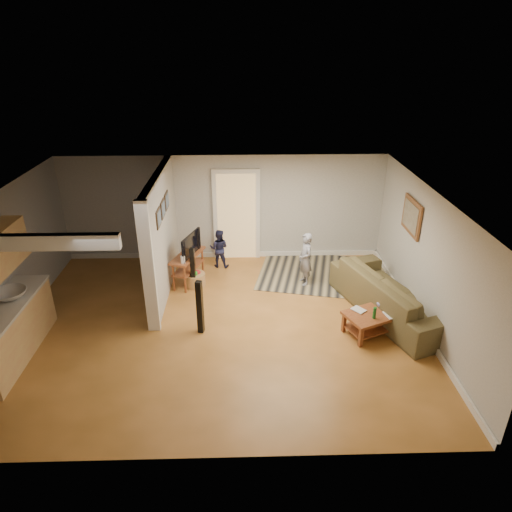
% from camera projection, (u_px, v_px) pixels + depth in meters
% --- Properties ---
extents(ground, '(7.50, 7.50, 0.00)m').
position_uv_depth(ground, '(220.00, 325.00, 8.55)').
color(ground, brown).
rests_on(ground, ground).
extents(room_shell, '(7.54, 6.02, 2.52)m').
position_uv_depth(room_shell, '(160.00, 245.00, 8.27)').
color(room_shell, '#A4A29D').
rests_on(room_shell, ground).
extents(area_rug, '(3.19, 2.61, 0.01)m').
position_uv_depth(area_rug, '(322.00, 274.00, 10.39)').
color(area_rug, black).
rests_on(area_rug, ground).
extents(sofa, '(2.00, 3.02, 0.82)m').
position_uv_depth(sofa, '(389.00, 312.00, 8.93)').
color(sofa, '#3F341F').
rests_on(sofa, ground).
extents(coffee_table, '(1.23, 1.00, 0.63)m').
position_uv_depth(coffee_table, '(375.00, 316.00, 8.21)').
color(coffee_table, maroon).
rests_on(coffee_table, ground).
extents(tv_console, '(0.72, 1.12, 0.91)m').
position_uv_depth(tv_console, '(188.00, 257.00, 9.80)').
color(tv_console, maroon).
rests_on(tv_console, ground).
extents(speaker_left, '(0.13, 0.13, 1.04)m').
position_uv_depth(speaker_left, '(200.00, 307.00, 8.13)').
color(speaker_left, black).
rests_on(speaker_left, ground).
extents(speaker_right, '(0.10, 0.10, 0.95)m').
position_uv_depth(speaker_right, '(193.00, 269.00, 9.59)').
color(speaker_right, black).
rests_on(speaker_right, ground).
extents(toy_basket, '(0.44, 0.44, 0.39)m').
position_uv_depth(toy_basket, '(195.00, 279.00, 9.84)').
color(toy_basket, '#A37A46').
rests_on(toy_basket, ground).
extents(child, '(0.38, 0.48, 1.18)m').
position_uv_depth(child, '(304.00, 283.00, 10.00)').
color(child, gray).
rests_on(child, ground).
extents(toddler, '(0.49, 0.41, 0.92)m').
position_uv_depth(toddler, '(220.00, 266.00, 10.75)').
color(toddler, '#212244').
rests_on(toddler, ground).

